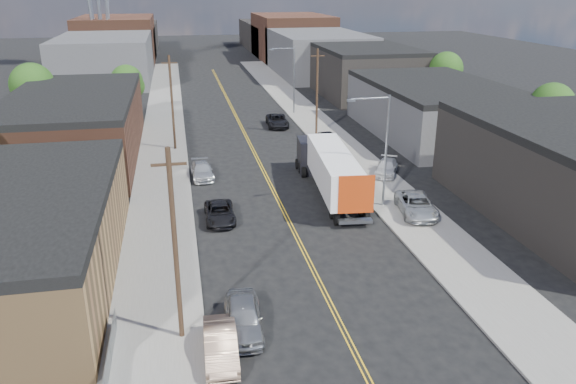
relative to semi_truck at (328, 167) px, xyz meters
name	(u,v)px	position (x,y,z in m)	size (l,w,h in m)	color
ground	(236,116)	(-4.50, 31.03, -2.31)	(260.00, 260.00, 0.00)	black
centerline	(251,146)	(-4.50, 16.03, -2.30)	(0.32, 120.00, 0.01)	gold
sidewalk_left	(163,150)	(-14.00, 16.03, -2.23)	(5.00, 140.00, 0.15)	slate
sidewalk_right	(334,141)	(5.00, 16.03, -2.23)	(5.00, 140.00, 0.15)	slate
warehouse_tan	(7,238)	(-22.50, -10.97, 0.49)	(12.00, 22.00, 5.60)	olive
warehouse_brown	(75,126)	(-22.50, 15.03, 0.99)	(12.00, 26.00, 6.60)	#492A1D
industrial_right_b	(435,108)	(17.50, 17.03, 0.74)	(14.00, 24.00, 6.10)	#39393C
industrial_right_c	(364,71)	(17.50, 43.03, 1.49)	(14.00, 22.00, 7.60)	black
skyline_left_a	(106,58)	(-24.50, 66.03, 1.69)	(16.00, 30.00, 8.00)	#39393C
skyline_right_a	(317,53)	(15.50, 66.03, 1.69)	(16.00, 30.00, 8.00)	#39393C
skyline_left_b	(117,40)	(-24.50, 91.03, 2.69)	(16.00, 26.00, 10.00)	#492A1D
skyline_right_b	(292,37)	(15.50, 91.03, 2.69)	(16.00, 26.00, 10.00)	#492A1D
skyline_left_c	(124,39)	(-24.50, 111.03, 1.19)	(16.00, 40.00, 7.00)	black
skyline_right_c	(277,36)	(15.50, 111.03, 1.19)	(16.00, 40.00, 7.00)	black
streetlight_near	(382,143)	(3.10, -3.97, 3.02)	(3.39, 0.25, 9.00)	gray
streetlight_far	(291,75)	(3.10, 31.03, 3.02)	(3.39, 0.25, 9.00)	gray
utility_pole_left_near	(175,246)	(-12.70, -18.97, 2.83)	(1.60, 0.26, 10.00)	black
utility_pole_left_far	(172,102)	(-12.70, 16.03, 2.83)	(1.60, 0.26, 10.00)	black
utility_pole_right	(317,92)	(3.70, 19.03, 2.83)	(1.60, 0.26, 10.00)	black
tree_left_mid	(33,88)	(-28.44, 26.03, 3.17)	(5.10, 5.04, 8.37)	black
tree_left_far	(127,83)	(-18.44, 33.03, 2.26)	(4.35, 4.20, 6.97)	black
tree_right_near	(552,108)	(25.56, 7.03, 2.56)	(4.60, 4.48, 7.44)	black
tree_right_far	(446,71)	(25.56, 31.03, 2.87)	(4.85, 4.76, 7.91)	black
semi_truck	(328,167)	(0.00, 0.00, 0.00)	(3.68, 15.67, 4.05)	white
car_left_a	(243,317)	(-9.58, -18.97, -1.48)	(1.94, 4.83, 1.65)	gray
car_left_b	(221,345)	(-10.90, -20.97, -1.58)	(1.55, 4.44, 1.46)	#9F7F68
car_left_c	(220,213)	(-9.58, -4.36, -1.65)	(2.17, 4.71, 1.31)	black
car_left_d	(202,171)	(-10.35, 6.03, -1.64)	(1.88, 4.62, 1.34)	#B6BABC
car_right_lot_a	(417,205)	(5.32, -6.32, -1.40)	(2.52, 5.46, 1.52)	#B1B4B6
car_right_lot_b	(386,168)	(6.50, 3.29, -1.51)	(1.81, 4.45, 1.29)	beige
car_right_lot_c	(329,139)	(3.90, 14.02, -1.44)	(1.69, 4.21, 1.43)	black
car_ahead_truck	(277,121)	(-0.06, 24.16, -1.56)	(2.49, 5.40, 1.50)	black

